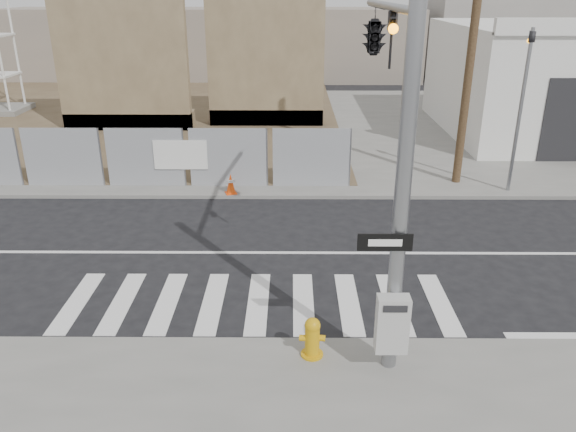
{
  "coord_description": "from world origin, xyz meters",
  "views": [
    {
      "loc": [
        0.73,
        -13.2,
        6.45
      ],
      "look_at": [
        0.65,
        -0.87,
        1.4
      ],
      "focal_mm": 35.0,
      "sensor_mm": 36.0,
      "label": 1
    }
  ],
  "objects_px": {
    "fire_hydrant": "(312,337)",
    "traffic_cone_d": "(231,184)",
    "traffic_cone_c": "(54,173)",
    "signal_pole": "(382,79)"
  },
  "relations": [
    {
      "from": "traffic_cone_d",
      "to": "fire_hydrant",
      "type": "bearing_deg",
      "value": -74.77
    },
    {
      "from": "traffic_cone_c",
      "to": "traffic_cone_d",
      "type": "distance_m",
      "value": 6.43
    },
    {
      "from": "fire_hydrant",
      "to": "traffic_cone_d",
      "type": "xyz_separation_m",
      "value": [
        -2.39,
        8.77,
        -0.06
      ]
    },
    {
      "from": "signal_pole",
      "to": "traffic_cone_c",
      "type": "height_order",
      "value": "signal_pole"
    },
    {
      "from": "traffic_cone_c",
      "to": "traffic_cone_d",
      "type": "bearing_deg",
      "value": -10.87
    },
    {
      "from": "fire_hydrant",
      "to": "traffic_cone_d",
      "type": "distance_m",
      "value": 9.09
    },
    {
      "from": "fire_hydrant",
      "to": "traffic_cone_d",
      "type": "bearing_deg",
      "value": 111.19
    },
    {
      "from": "signal_pole",
      "to": "traffic_cone_c",
      "type": "relative_size",
      "value": 11.18
    },
    {
      "from": "signal_pole",
      "to": "traffic_cone_d",
      "type": "distance_m",
      "value": 8.49
    },
    {
      "from": "fire_hydrant",
      "to": "traffic_cone_c",
      "type": "bearing_deg",
      "value": 137.04
    }
  ]
}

